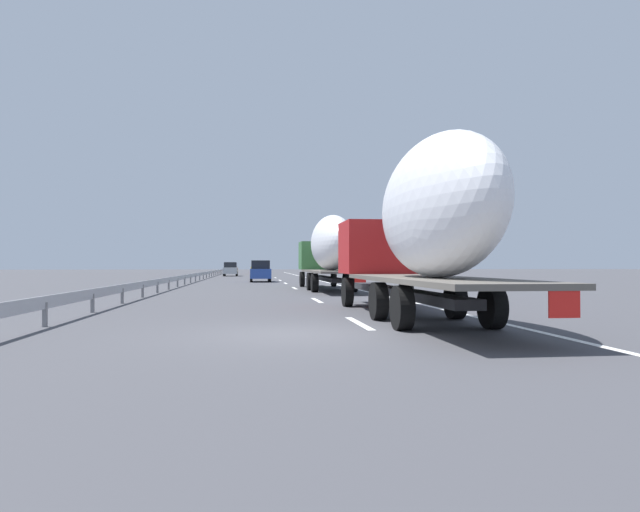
% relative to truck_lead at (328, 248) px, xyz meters
% --- Properties ---
extents(ground_plane, '(260.00, 260.00, 0.00)m').
position_rel_truck_lead_xyz_m(ground_plane, '(19.37, 3.60, -2.50)').
color(ground_plane, '#424247').
extents(lane_stripe_0, '(3.20, 0.20, 0.01)m').
position_rel_truck_lead_xyz_m(lane_stripe_0, '(-18.63, 1.80, -2.49)').
color(lane_stripe_0, white).
rests_on(lane_stripe_0, ground_plane).
extents(lane_stripe_1, '(3.20, 0.20, 0.01)m').
position_rel_truck_lead_xyz_m(lane_stripe_1, '(-9.34, 1.80, -2.49)').
color(lane_stripe_1, white).
rests_on(lane_stripe_1, ground_plane).
extents(lane_stripe_2, '(3.20, 0.20, 0.01)m').
position_rel_truck_lead_xyz_m(lane_stripe_2, '(3.01, 1.80, -2.49)').
color(lane_stripe_2, white).
rests_on(lane_stripe_2, ground_plane).
extents(lane_stripe_3, '(3.20, 0.20, 0.01)m').
position_rel_truck_lead_xyz_m(lane_stripe_3, '(12.62, 1.80, -2.49)').
color(lane_stripe_3, white).
rests_on(lane_stripe_3, ground_plane).
extents(lane_stripe_4, '(3.20, 0.20, 0.01)m').
position_rel_truck_lead_xyz_m(lane_stripe_4, '(21.33, 1.80, -2.49)').
color(lane_stripe_4, white).
rests_on(lane_stripe_4, ground_plane).
extents(lane_stripe_5, '(3.20, 0.20, 0.01)m').
position_rel_truck_lead_xyz_m(lane_stripe_5, '(31.54, 1.80, -2.49)').
color(lane_stripe_5, white).
rests_on(lane_stripe_5, ground_plane).
extents(edge_line_right, '(110.00, 0.20, 0.01)m').
position_rel_truck_lead_xyz_m(edge_line_right, '(24.37, -1.90, -2.49)').
color(edge_line_right, white).
rests_on(edge_line_right, ground_plane).
extents(truck_lead, '(14.28, 2.55, 4.36)m').
position_rel_truck_lead_xyz_m(truck_lead, '(0.00, 0.00, 0.00)').
color(truck_lead, '#387038').
rests_on(truck_lead, ground_plane).
extents(truck_trailing, '(13.73, 2.55, 4.71)m').
position_rel_truck_lead_xyz_m(truck_trailing, '(-18.26, -0.00, 0.13)').
color(truck_trailing, '#B21919').
rests_on(truck_trailing, ground_plane).
extents(car_silver_hatch, '(4.69, 1.87, 1.85)m').
position_rel_truck_lead_xyz_m(car_silver_hatch, '(42.32, 7.35, -1.56)').
color(car_silver_hatch, '#ADB2B7').
rests_on(car_silver_hatch, ground_plane).
extents(car_yellow_coupe, '(4.66, 1.88, 1.80)m').
position_rel_truck_lead_xyz_m(car_yellow_coupe, '(55.33, 3.78, -1.58)').
color(car_yellow_coupe, gold).
rests_on(car_yellow_coupe, ground_plane).
extents(car_blue_sedan, '(4.58, 1.83, 1.90)m').
position_rel_truck_lead_xyz_m(car_blue_sedan, '(16.72, 3.79, -1.54)').
color(car_blue_sedan, '#28479E').
rests_on(car_blue_sedan, ground_plane).
extents(car_red_compact, '(4.22, 1.78, 1.79)m').
position_rel_truck_lead_xyz_m(car_red_compact, '(71.88, 3.63, -1.59)').
color(car_red_compact, red).
rests_on(car_red_compact, ground_plane).
extents(road_sign, '(0.10, 0.90, 3.39)m').
position_rel_truck_lead_xyz_m(road_sign, '(18.77, -3.10, -0.16)').
color(road_sign, gray).
rests_on(road_sign, ground_plane).
extents(tree_0, '(3.59, 3.59, 6.40)m').
position_rel_truck_lead_xyz_m(tree_0, '(13.70, -8.96, 1.58)').
color(tree_0, '#472D19').
rests_on(tree_0, ground_plane).
extents(tree_1, '(3.15, 3.15, 5.77)m').
position_rel_truck_lead_xyz_m(tree_1, '(60.65, -9.40, 1.31)').
color(tree_1, '#472D19').
rests_on(tree_1, ground_plane).
extents(tree_2, '(3.30, 3.30, 6.31)m').
position_rel_truck_lead_xyz_m(tree_2, '(29.17, -6.26, 1.43)').
color(tree_2, '#472D19').
rests_on(tree_2, ground_plane).
extents(guardrail_median, '(94.00, 0.10, 0.76)m').
position_rel_truck_lead_xyz_m(guardrail_median, '(22.37, 9.60, -1.92)').
color(guardrail_median, '#9EA0A5').
rests_on(guardrail_median, ground_plane).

